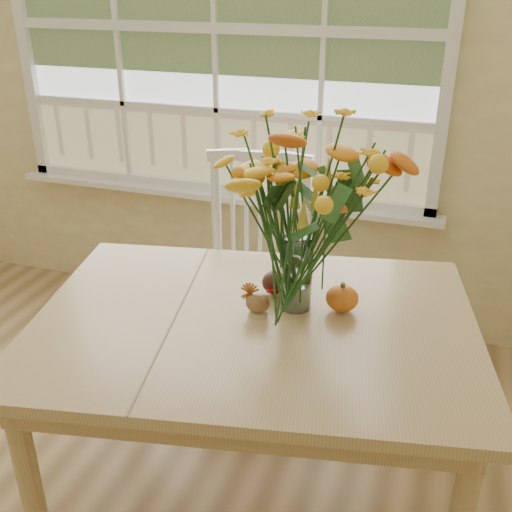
% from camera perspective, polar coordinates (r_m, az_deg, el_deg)
% --- Properties ---
extents(wall_back, '(4.00, 0.02, 2.70)m').
position_cam_1_polar(wall_back, '(3.21, -3.62, 17.35)').
color(wall_back, '#D8BF8A').
rests_on(wall_back, floor).
extents(window, '(2.42, 0.12, 1.74)m').
position_cam_1_polar(window, '(3.15, -3.99, 20.51)').
color(window, silver).
rests_on(window, wall_back).
extents(dining_table, '(1.61, 1.29, 0.77)m').
position_cam_1_polar(dining_table, '(2.02, -0.18, -8.23)').
color(dining_table, tan).
rests_on(dining_table, floor).
extents(windsor_chair, '(0.54, 0.52, 1.05)m').
position_cam_1_polar(windsor_chair, '(2.80, -0.04, -0.33)').
color(windsor_chair, white).
rests_on(windsor_chair, floor).
extents(flower_vase, '(0.52, 0.52, 0.61)m').
position_cam_1_polar(flower_vase, '(1.89, 4.03, 4.94)').
color(flower_vase, white).
rests_on(flower_vase, dining_table).
extents(pumpkin, '(0.11, 0.11, 0.09)m').
position_cam_1_polar(pumpkin, '(2.02, 8.20, -4.12)').
color(pumpkin, '#D65719').
rests_on(pumpkin, dining_table).
extents(turkey_figurine, '(0.09, 0.07, 0.10)m').
position_cam_1_polar(turkey_figurine, '(1.98, 0.17, -4.54)').
color(turkey_figurine, '#CCB78C').
rests_on(turkey_figurine, dining_table).
extents(dark_gourd, '(0.12, 0.09, 0.08)m').
position_cam_1_polar(dark_gourd, '(2.10, 1.81, -2.63)').
color(dark_gourd, '#38160F').
rests_on(dark_gourd, dining_table).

